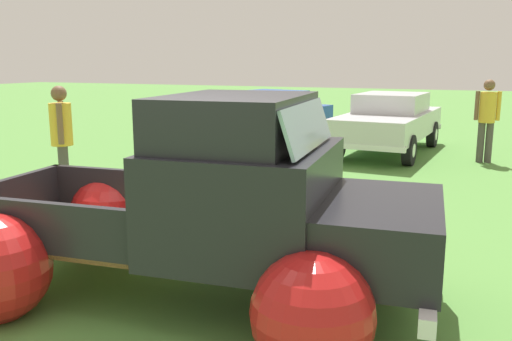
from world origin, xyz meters
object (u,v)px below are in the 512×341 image
spectator_0 (62,135)px  lane_cone_0 (264,214)px  vintage_pickup_truck (220,222)px  lane_cone_1 (412,219)px  show_car_1 (389,121)px  show_car_0 (263,117)px  spectator_2 (487,115)px

spectator_0 → lane_cone_0: (3.68, -0.59, -0.74)m
vintage_pickup_truck → lane_cone_1: vintage_pickup_truck is taller
lane_cone_0 → spectator_0: bearing=170.9°
show_car_1 → spectator_0: 7.83m
show_car_0 → spectator_2: 5.33m
vintage_pickup_truck → lane_cone_1: 2.80m
show_car_0 → lane_cone_0: 7.48m
lane_cone_0 → spectator_2: bearing=69.3°
show_car_1 → lane_cone_0: 7.30m
show_car_1 → lane_cone_1: bearing=16.0°
vintage_pickup_truck → spectator_0: vintage_pickup_truck is taller
vintage_pickup_truck → lane_cone_1: bearing=53.3°
show_car_1 → spectator_2: spectator_2 is taller
vintage_pickup_truck → lane_cone_0: (-0.30, 1.84, -0.45)m
spectator_0 → show_car_0: bearing=-136.9°
spectator_2 → lane_cone_1: (-0.79, -6.23, -0.73)m
vintage_pickup_truck → show_car_0: size_ratio=0.97×
show_car_0 → lane_cone_0: size_ratio=7.81×
show_car_0 → lane_cone_0: show_car_0 is taller
show_car_1 → vintage_pickup_truck: bearing=4.0°
show_car_0 → spectator_0: (-0.90, -6.34, 0.27)m
spectator_2 → lane_cone_1: 6.33m
spectator_2 → lane_cone_0: (-2.55, -6.74, -0.73)m
vintage_pickup_truck → show_car_1: 9.11m
show_car_1 → lane_cone_0: show_car_1 is taller
vintage_pickup_truck → lane_cone_0: vintage_pickup_truck is taller
spectator_2 → lane_cone_0: bearing=152.0°
spectator_2 → lane_cone_0: 7.25m
show_car_1 → show_car_0: bearing=-79.3°
vintage_pickup_truck → show_car_1: (0.09, 9.11, 0.02)m
vintage_pickup_truck → spectator_0: bearing=143.8°
lane_cone_1 → vintage_pickup_truck: bearing=-121.9°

